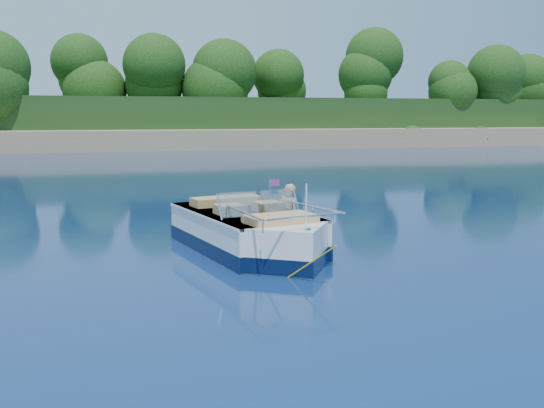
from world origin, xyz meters
name	(u,v)px	position (x,y,z in m)	size (l,w,h in m)	color
ground	(195,269)	(0.00, 0.00, 0.00)	(160.00, 160.00, 0.00)	#091540
shoreline	(116,129)	(0.00, 63.77, 0.98)	(170.00, 59.00, 6.00)	#987958
treeline	(120,78)	(0.04, 41.01, 5.55)	(150.00, 7.12, 8.19)	black
motorboat	(252,235)	(1.25, 0.99, 0.33)	(2.54, 5.08, 1.72)	white
tow_tube	(286,228)	(2.47, 2.79, 0.08)	(1.60, 1.60, 0.32)	yellow
boy	(287,231)	(2.51, 2.88, 0.00)	(0.53, 0.35, 1.46)	tan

